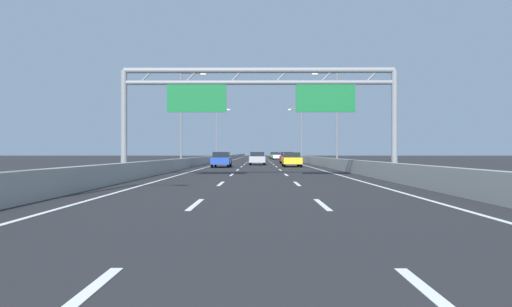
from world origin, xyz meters
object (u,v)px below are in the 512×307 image
orange_car (273,155)px  streetlamp_right_far (300,131)px  green_car (275,155)px  streetlamp_left_far (218,131)px  streetlamp_right_mid (335,113)px  yellow_car (292,159)px  streetlamp_left_mid (183,113)px  white_car (277,156)px  blue_car (222,160)px  silver_car (257,158)px  sign_gantry (259,95)px  red_car (287,158)px

orange_car → streetlamp_right_far: bearing=-84.2°
streetlamp_right_far → green_car: bearing=97.6°
streetlamp_left_far → streetlamp_right_far: size_ratio=1.00×
streetlamp_right_mid → yellow_car: size_ratio=2.11×
streetlamp_left_mid → white_car: size_ratio=2.17×
blue_car → silver_car: (3.54, 9.15, -0.00)m
blue_car → green_car: (7.48, 66.53, 0.02)m
streetlamp_right_far → orange_car: (-3.77, 37.19, -4.61)m
streetlamp_right_mid → orange_car: bearing=92.8°
sign_gantry → green_car: bearing=87.6°
white_car → orange_car: orange_car is taller
white_car → silver_car: size_ratio=0.97×
streetlamp_left_mid → streetlamp_right_mid: size_ratio=1.00×
streetlamp_left_mid → streetlamp_right_mid: 14.93m
streetlamp_right_mid → green_car: bearing=93.2°
yellow_car → white_car: bearing=89.6°
green_car → blue_car: bearing=-96.4°
streetlamp_left_mid → silver_car: (7.26, 9.82, -4.62)m
streetlamp_right_mid → blue_car: bearing=176.6°
streetlamp_left_far → streetlamp_right_far: (14.93, 0.00, 0.00)m
streetlamp_left_mid → green_car: size_ratio=2.17×
sign_gantry → green_car: 87.06m
yellow_car → red_car: red_car is taller
streetlamp_right_mid → silver_car: 13.29m
streetlamp_left_mid → streetlamp_left_far: size_ratio=1.00×
red_car → yellow_car: bearing=-91.4°
sign_gantry → silver_car: (-0.23, 29.52, -4.02)m
yellow_car → silver_car: silver_car is taller
white_car → sign_gantry: bearing=-93.0°
streetlamp_left_far → white_car: streetlamp_left_far is taller
streetlamp_left_mid → streetlamp_left_far: same height
sign_gantry → streetlamp_right_mid: size_ratio=1.67×
red_car → white_car: size_ratio=0.98×
streetlamp_right_mid → yellow_car: 6.57m
sign_gantry → red_car: bearing=84.2°
orange_car → white_car: bearing=-90.1°
silver_car → white_car: bearing=84.6°
streetlamp_left_mid → green_car: 68.28m
yellow_car → silver_car: size_ratio=1.00×
sign_gantry → streetlamp_left_far: 59.33m
blue_car → orange_car: 76.05m
green_car → orange_car: bearing=90.2°
streetlamp_right_far → red_car: bearing=-99.5°
white_car → orange_car: size_ratio=0.93×
red_car → streetlamp_right_mid: bearing=-77.5°
yellow_car → blue_car: (-7.12, -1.57, 0.01)m
blue_car → yellow_car: bearing=12.5°
streetlamp_right_mid → sign_gantry: bearing=-110.7°
streetlamp_right_mid → orange_car: (-3.77, 76.35, -4.61)m
sign_gantry → green_car: sign_gantry is taller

